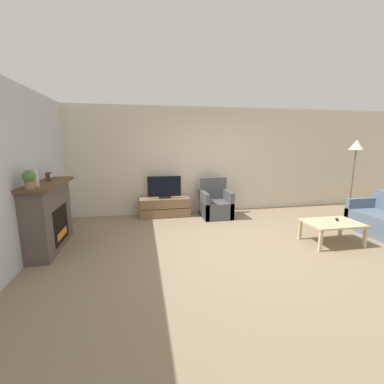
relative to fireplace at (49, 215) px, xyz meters
name	(u,v)px	position (x,y,z in m)	size (l,w,h in m)	color
ground_plane	(242,245)	(3.31, -0.53, -0.59)	(24.00, 24.00, 0.00)	#89755B
wall_back	(209,161)	(3.31, 1.93, 0.76)	(12.00, 0.06, 2.70)	beige
wall_left	(14,176)	(-0.22, -0.53, 0.76)	(0.06, 12.00, 2.70)	silver
fireplace	(49,215)	(0.00, 0.00, 0.00)	(0.48, 1.49, 1.17)	#564C47
mantel_vase_left	(34,178)	(0.02, -0.45, 0.71)	(0.11, 0.11, 0.29)	beige
mantel_clock	(49,177)	(0.02, 0.15, 0.65)	(0.08, 0.11, 0.15)	brown
potted_plant	(29,178)	(0.02, -0.63, 0.73)	(0.18, 0.18, 0.27)	#936B4C
tv_stand	(165,207)	(2.12, 1.63, -0.36)	(1.23, 0.47, 0.46)	brown
tv	(164,188)	(2.12, 1.63, 0.12)	(0.82, 0.18, 0.55)	black
armchair	(215,204)	(3.35, 1.36, -0.29)	(0.70, 0.76, 0.95)	#4C4C51
coffee_table	(332,225)	(4.94, -0.73, -0.24)	(0.96, 0.65, 0.40)	#CCB289
remote	(337,219)	(5.11, -0.64, -0.18)	(0.12, 0.15, 0.02)	black
floor_lamp	(356,152)	(6.30, 0.37, 1.02)	(0.31, 0.31, 1.88)	black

